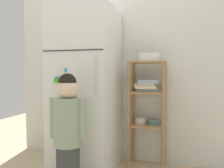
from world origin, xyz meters
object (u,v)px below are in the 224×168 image
at_px(pantry_shelf_unit, 147,101).
at_px(refrigerator, 86,89).
at_px(fruit_bin, 150,58).
at_px(child_standing, 68,122).

bearing_deg(pantry_shelf_unit, refrigerator, -162.44).
height_order(refrigerator, fruit_bin, refrigerator).
xyz_separation_m(child_standing, fruit_bin, (0.58, 0.72, 0.55)).
relative_size(refrigerator, child_standing, 1.66).
xyz_separation_m(child_standing, pantry_shelf_unit, (0.56, 0.73, 0.10)).
height_order(refrigerator, pantry_shelf_unit, refrigerator).
height_order(pantry_shelf_unit, fruit_bin, fruit_bin).
xyz_separation_m(refrigerator, pantry_shelf_unit, (0.61, 0.19, -0.13)).
bearing_deg(child_standing, refrigerator, 95.73).
distance_m(refrigerator, child_standing, 0.59).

